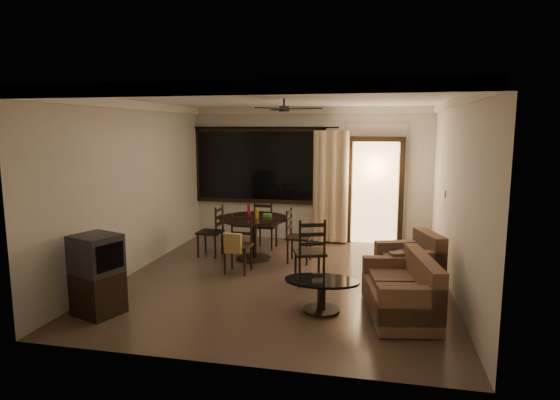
% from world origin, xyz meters
% --- Properties ---
extents(ground, '(5.50, 5.50, 0.00)m').
position_xyz_m(ground, '(0.00, 0.00, 0.00)').
color(ground, '#7F6651').
rests_on(ground, ground).
extents(room_shell, '(5.50, 6.70, 5.50)m').
position_xyz_m(room_shell, '(0.59, 1.77, 1.83)').
color(room_shell, beige).
rests_on(room_shell, ground).
extents(dining_table, '(1.24, 1.24, 0.99)m').
position_xyz_m(dining_table, '(-0.77, 1.05, 0.61)').
color(dining_table, black).
rests_on(dining_table, ground).
extents(dining_chair_west, '(0.44, 0.44, 0.95)m').
position_xyz_m(dining_chair_west, '(-1.61, 1.09, 0.28)').
color(dining_chair_west, black).
rests_on(dining_chair_west, ground).
extents(dining_chair_east, '(0.44, 0.44, 0.95)m').
position_xyz_m(dining_chair_east, '(0.06, 1.02, 0.28)').
color(dining_chair_east, black).
rests_on(dining_chair_east, ground).
extents(dining_chair_south, '(0.44, 0.49, 0.95)m').
position_xyz_m(dining_chair_south, '(-0.81, 0.20, 0.31)').
color(dining_chair_south, black).
rests_on(dining_chair_south, ground).
extents(dining_chair_north, '(0.44, 0.44, 0.95)m').
position_xyz_m(dining_chair_north, '(-0.74, 1.84, 0.28)').
color(dining_chair_north, black).
rests_on(dining_chair_north, ground).
extents(tv_cabinet, '(0.67, 0.64, 1.04)m').
position_xyz_m(tv_cabinet, '(-2.05, -1.84, 0.52)').
color(tv_cabinet, black).
rests_on(tv_cabinet, ground).
extents(sofa, '(0.98, 1.52, 0.76)m').
position_xyz_m(sofa, '(1.77, -1.09, 0.30)').
color(sofa, '#4E2A24').
rests_on(sofa, ground).
extents(armchair, '(1.02, 1.02, 0.81)m').
position_xyz_m(armchair, '(1.94, 0.03, 0.34)').
color(armchair, '#4E2A24').
rests_on(armchair, ground).
extents(coffee_table, '(0.97, 0.58, 0.43)m').
position_xyz_m(coffee_table, '(0.74, -1.16, 0.28)').
color(coffee_table, black).
rests_on(coffee_table, ground).
extents(side_chair, '(0.58, 0.58, 1.03)m').
position_xyz_m(side_chair, '(0.43, -0.11, 0.31)').
color(side_chair, black).
rests_on(side_chair, ground).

